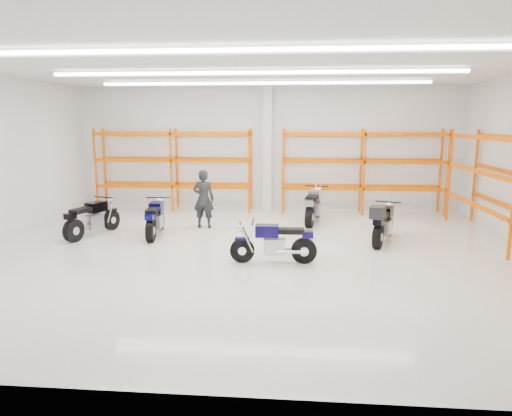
# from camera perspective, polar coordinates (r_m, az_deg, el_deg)

# --- Properties ---
(ground) EXTENTS (14.00, 14.00, 0.00)m
(ground) POSITION_cam_1_polar(r_m,az_deg,el_deg) (11.39, -0.40, -5.75)
(ground) COLOR beige
(ground) RESTS_ON ground
(room_shell) EXTENTS (14.02, 12.02, 4.51)m
(room_shell) POSITION_cam_1_polar(r_m,az_deg,el_deg) (10.95, -0.41, 10.99)
(room_shell) COLOR silver
(room_shell) RESTS_ON ground
(motorcycle_main) EXTENTS (2.02, 0.67, 0.99)m
(motorcycle_main) POSITION_cam_1_polar(r_m,az_deg,el_deg) (10.58, 2.67, -4.45)
(motorcycle_main) COLOR black
(motorcycle_main) RESTS_ON ground
(motorcycle_back_a) EXTENTS (0.97, 2.10, 1.06)m
(motorcycle_back_a) POSITION_cam_1_polar(r_m,az_deg,el_deg) (13.81, -19.98, -1.35)
(motorcycle_back_a) COLOR black
(motorcycle_back_a) RESTS_ON ground
(motorcycle_back_b) EXTENTS (0.70, 2.13, 1.04)m
(motorcycle_back_b) POSITION_cam_1_polar(r_m,az_deg,el_deg) (13.33, -12.51, -1.41)
(motorcycle_back_b) COLOR black
(motorcycle_back_b) RESTS_ON ground
(motorcycle_back_c) EXTENTS (0.88, 2.30, 1.14)m
(motorcycle_back_c) POSITION_cam_1_polar(r_m,az_deg,el_deg) (14.86, 7.17, 0.16)
(motorcycle_back_c) COLOR black
(motorcycle_back_c) RESTS_ON ground
(motorcycle_back_d) EXTENTS (1.10, 2.14, 1.14)m
(motorcycle_back_d) POSITION_cam_1_polar(r_m,az_deg,el_deg) (12.68, 15.53, -1.90)
(motorcycle_back_d) COLOR black
(motorcycle_back_d) RESTS_ON ground
(standing_man) EXTENTS (0.68, 0.47, 1.80)m
(standing_man) POSITION_cam_1_polar(r_m,az_deg,el_deg) (14.12, -6.58, 1.14)
(standing_man) COLOR black
(standing_man) RESTS_ON ground
(structural_column) EXTENTS (0.32, 0.32, 4.50)m
(structural_column) POSITION_cam_1_polar(r_m,az_deg,el_deg) (16.76, 1.44, 7.35)
(structural_column) COLOR white
(structural_column) RESTS_ON ground
(pallet_racking_back_left) EXTENTS (5.67, 0.87, 3.00)m
(pallet_racking_back_left) POSITION_cam_1_polar(r_m,az_deg,el_deg) (17.00, -10.21, 5.66)
(pallet_racking_back_left) COLOR #E05D00
(pallet_racking_back_left) RESTS_ON ground
(pallet_racking_back_right) EXTENTS (5.67, 0.87, 3.00)m
(pallet_racking_back_right) POSITION_cam_1_polar(r_m,az_deg,el_deg) (16.60, 13.21, 5.43)
(pallet_racking_back_right) COLOR #E05D00
(pallet_racking_back_right) RESTS_ON ground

